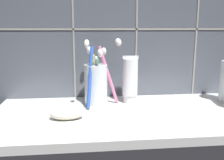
# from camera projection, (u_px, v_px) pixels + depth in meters

# --- Properties ---
(sink_counter) EXTENTS (0.75, 0.32, 0.02)m
(sink_counter) POSITION_uv_depth(u_px,v_px,m) (140.00, 116.00, 0.64)
(sink_counter) COLOR silver
(sink_counter) RESTS_ON ground
(tile_wall_backsplash) EXTENTS (0.85, 0.02, 0.60)m
(tile_wall_backsplash) POSITION_uv_depth(u_px,v_px,m) (130.00, 5.00, 0.74)
(tile_wall_backsplash) COLOR #4C515B
(tile_wall_backsplash) RESTS_ON ground
(toothbrush_cup) EXTENTS (0.11, 0.12, 0.19)m
(toothbrush_cup) POSITION_uv_depth(u_px,v_px,m) (96.00, 82.00, 0.70)
(toothbrush_cup) COLOR silver
(toothbrush_cup) RESTS_ON sink_counter
(toothpaste_tube) EXTENTS (0.04, 0.04, 0.14)m
(toothpaste_tube) POSITION_uv_depth(u_px,v_px,m) (130.00, 80.00, 0.71)
(toothpaste_tube) COLOR white
(toothpaste_tube) RESTS_ON sink_counter
(soap_bar) EXTENTS (0.08, 0.04, 0.03)m
(soap_bar) POSITION_uv_depth(u_px,v_px,m) (67.00, 114.00, 0.59)
(soap_bar) COLOR silver
(soap_bar) RESTS_ON sink_counter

